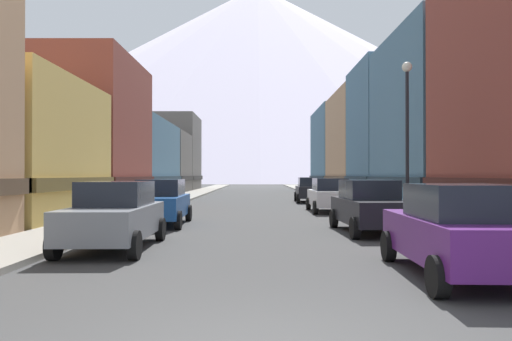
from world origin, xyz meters
name	(u,v)px	position (x,y,z in m)	size (l,w,h in m)	color
sidewalk_left	(184,197)	(-6.25, 35.00, 0.07)	(2.50, 100.00, 0.15)	gray
sidewalk_right	(334,197)	(6.25, 35.00, 0.07)	(2.50, 100.00, 0.15)	gray
storefront_left_1	(5,152)	(-10.80, 15.17, 2.91)	(6.89, 8.71, 6.04)	#D8B259
storefront_left_2	(80,136)	(-11.12, 24.56, 4.38)	(7.54, 9.42, 9.08)	brown
storefront_left_3	(119,161)	(-11.84, 35.61, 3.13)	(8.98, 12.63, 6.51)	slate
storefront_left_4	(160,164)	(-10.69, 46.67, 3.13)	(6.69, 8.57, 6.51)	#66605B
storefront_left_5	(175,154)	(-10.58, 55.86, 4.55)	(6.45, 9.27, 9.43)	#66605B
storefront_right_2	(460,125)	(11.23, 21.79, 4.77)	(7.77, 10.35, 9.88)	slate
storefront_right_3	(413,135)	(11.67, 31.28, 4.97)	(8.63, 8.16, 10.29)	slate
storefront_right_4	(385,146)	(12.17, 41.45, 4.79)	(9.64, 11.92, 9.90)	tan
storefront_right_5	(355,151)	(12.03, 54.74, 4.88)	(9.36, 13.92, 10.10)	slate
car_left_0	(117,215)	(-3.80, 7.58, 0.90)	(2.13, 4.43, 1.78)	slate
car_left_1	(163,202)	(-3.80, 13.68, 0.90)	(2.16, 4.45, 1.78)	#19478C
car_right_0	(461,230)	(3.80, 4.04, 0.90)	(2.21, 4.47, 1.78)	#591E72
car_right_1	(372,206)	(3.80, 11.19, 0.90)	(2.19, 4.46, 1.78)	black
car_right_2	(332,195)	(3.80, 20.23, 0.90)	(2.06, 4.40, 1.78)	silver
car_right_3	(312,190)	(3.80, 29.38, 0.90)	(2.18, 4.45, 1.78)	black
streetlamp_right	(409,118)	(5.35, 12.07, 3.99)	(0.36, 0.36, 5.86)	black
mountain_backdrop	(260,82)	(0.92, 260.00, 53.08)	(330.67, 330.67, 106.16)	silver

